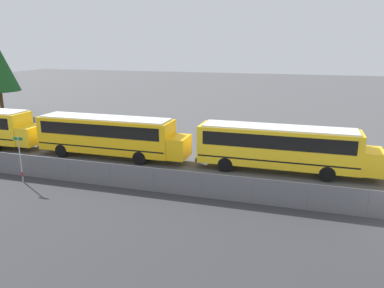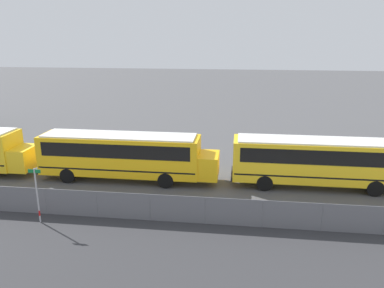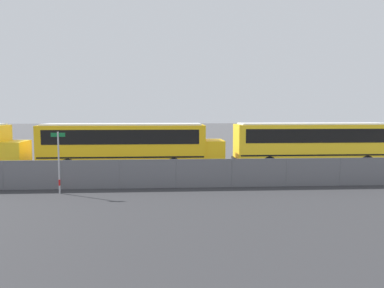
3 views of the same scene
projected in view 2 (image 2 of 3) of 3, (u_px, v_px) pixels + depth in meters
name	position (u px, v px, depth m)	size (l,w,h in m)	color
school_bus_2	(124.00, 153.00, 25.96)	(12.52, 2.52, 3.28)	yellow
school_bus_3	(322.00, 159.00, 24.66)	(12.52, 2.52, 3.28)	yellow
street_sign	(37.00, 194.00, 19.94)	(0.70, 0.09, 3.11)	#B7B7BC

